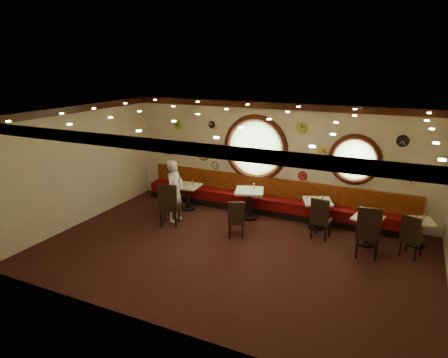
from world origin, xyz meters
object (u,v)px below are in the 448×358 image
(chair_b, at_px, (236,217))
(condiment_c_bottle, at_px, (322,198))
(chair_a, at_px, (169,202))
(condiment_a_bottle, at_px, (193,182))
(table_d, at_px, (367,227))
(table_e, at_px, (418,230))
(chair_c, at_px, (320,216))
(condiment_c_salt, at_px, (317,198))
(condiment_d_salt, at_px, (363,214))
(condiment_a_pepper, at_px, (187,184))
(condiment_d_bottle, at_px, (372,214))
(table_c, at_px, (317,211))
(condiment_e_bottle, at_px, (424,216))
(condiment_b_bottle, at_px, (254,186))
(condiment_a_salt, at_px, (184,184))
(chair_e, at_px, (411,234))
(condiment_b_salt, at_px, (247,187))
(condiment_c_pepper, at_px, (318,198))
(waiter, at_px, (175,191))
(condiment_e_salt, at_px, (417,218))
(table_a, at_px, (188,194))
(table_b, at_px, (249,200))
(chair_d, at_px, (368,229))
(condiment_d_pepper, at_px, (368,215))
(condiment_b_pepper, at_px, (251,189))
(condiment_e_pepper, at_px, (422,219))

(chair_b, xyz_separation_m, condiment_c_bottle, (1.80, 1.48, 0.30))
(chair_a, height_order, condiment_a_bottle, chair_a)
(table_d, xyz_separation_m, table_e, (1.12, 0.44, -0.03))
(chair_c, height_order, condiment_c_salt, chair_c)
(chair_c, height_order, condiment_d_salt, chair_c)
(condiment_a_pepper, distance_m, condiment_d_bottle, 5.23)
(table_c, relative_size, condiment_e_bottle, 6.12)
(condiment_a_bottle, bearing_deg, condiment_b_bottle, 4.32)
(table_e, bearing_deg, condiment_c_bottle, 178.93)
(table_d, bearing_deg, condiment_a_salt, 177.45)
(condiment_d_salt, bearing_deg, table_c, 158.63)
(table_c, height_order, chair_e, chair_e)
(chair_a, relative_size, condiment_b_salt, 8.02)
(condiment_e_bottle, bearing_deg, condiment_c_pepper, -178.34)
(condiment_d_salt, bearing_deg, condiment_c_pepper, 158.21)
(table_c, xyz_separation_m, condiment_c_bottle, (0.11, 0.02, 0.37))
(chair_a, distance_m, chair_e, 5.96)
(chair_a, height_order, waiter, waiter)
(condiment_d_salt, distance_m, condiment_e_salt, 1.26)
(table_a, distance_m, condiment_e_salt, 6.20)
(table_b, distance_m, chair_d, 3.46)
(chair_a, xyz_separation_m, chair_c, (3.84, 0.92, -0.07))
(chair_a, distance_m, condiment_a_salt, 1.38)
(table_e, xyz_separation_m, chair_a, (-6.05, -1.55, 0.26))
(condiment_d_pepper, xyz_separation_m, condiment_b_bottle, (-3.12, 0.50, 0.16))
(chair_d, relative_size, condiment_c_pepper, 6.98)
(condiment_c_salt, xyz_separation_m, condiment_d_bottle, (1.43, -0.44, -0.06))
(chair_e, relative_size, condiment_c_salt, 5.54)
(table_e, relative_size, condiment_d_salt, 6.51)
(condiment_c_salt, xyz_separation_m, condiment_a_pepper, (-3.80, -0.27, -0.04))
(table_a, distance_m, condiment_a_salt, 0.34)
(condiment_b_salt, xyz_separation_m, condiment_d_bottle, (3.40, -0.38, -0.10))
(condiment_b_pepper, distance_m, waiter, 2.11)
(table_c, xyz_separation_m, condiment_a_pepper, (-3.82, -0.22, 0.31))
(chair_b, xyz_separation_m, condiment_c_pepper, (1.70, 1.47, 0.28))
(condiment_d_salt, distance_m, condiment_d_bottle, 0.21)
(condiment_b_salt, bearing_deg, chair_b, -78.11)
(chair_d, height_order, condiment_b_salt, chair_d)
(table_d, distance_m, condiment_e_pepper, 1.26)
(chair_b, xyz_separation_m, condiment_e_pepper, (4.18, 1.39, 0.15))
(condiment_b_pepper, distance_m, condiment_d_pepper, 3.16)
(condiment_a_salt, height_order, condiment_d_pepper, condiment_a_salt)
(condiment_a_bottle, distance_m, condiment_d_bottle, 5.10)
(table_e, distance_m, chair_b, 4.38)
(chair_e, relative_size, condiment_d_salt, 5.59)
(condiment_a_pepper, height_order, condiment_b_pepper, condiment_b_pepper)
(chair_c, xyz_separation_m, condiment_e_bottle, (2.30, 0.73, 0.12))
(condiment_a_pepper, bearing_deg, condiment_e_salt, 2.07)
(table_d, bearing_deg, condiment_c_pepper, 160.18)
(chair_c, xyz_separation_m, condiment_c_salt, (-0.25, 0.69, 0.22))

